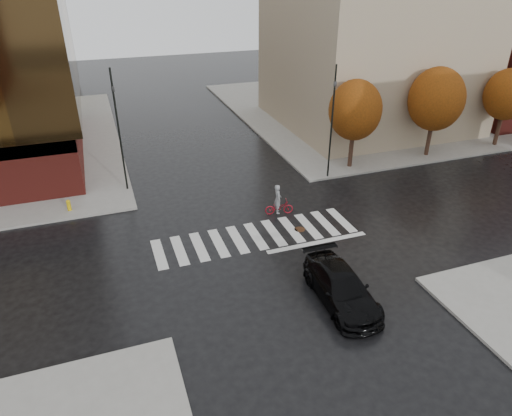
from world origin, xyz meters
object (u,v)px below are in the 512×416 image
(traffic_light_ne, at_px, (332,115))
(traffic_light_nw, at_px, (118,122))
(cyclist, at_px, (279,204))
(sedan, at_px, (341,287))
(fire_hydrant, at_px, (69,204))

(traffic_light_ne, bearing_deg, traffic_light_nw, -24.28)
(cyclist, bearing_deg, traffic_light_ne, -43.62)
(cyclist, xyz_separation_m, traffic_light_ne, (5.38, 3.80, 4.02))
(sedan, distance_m, traffic_light_nw, 17.62)
(sedan, relative_size, traffic_light_ne, 0.66)
(traffic_light_ne, xyz_separation_m, fire_hydrant, (-17.57, 0.75, -4.15))
(fire_hydrant, bearing_deg, cyclist, -20.45)
(sedan, distance_m, cyclist, 8.63)
(sedan, distance_m, fire_hydrant, 17.66)
(traffic_light_ne, bearing_deg, fire_hydrant, -15.70)
(traffic_light_nw, relative_size, fire_hydrant, 11.13)
(traffic_light_nw, bearing_deg, sedan, 16.67)
(sedan, relative_size, traffic_light_nw, 0.64)
(cyclist, bearing_deg, fire_hydrant, 80.67)
(traffic_light_ne, bearing_deg, cyclist, 21.99)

